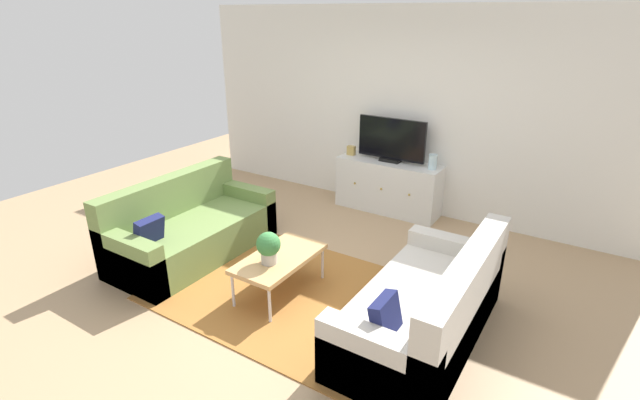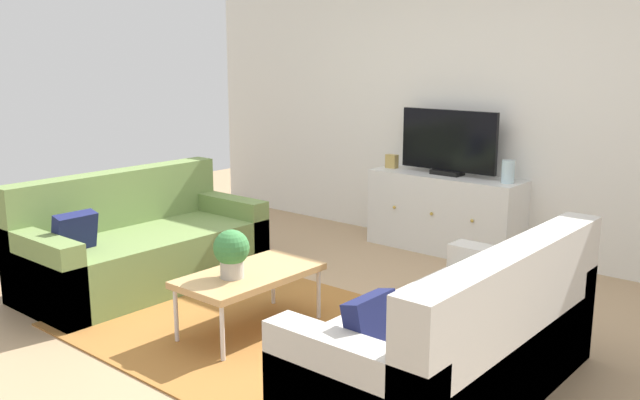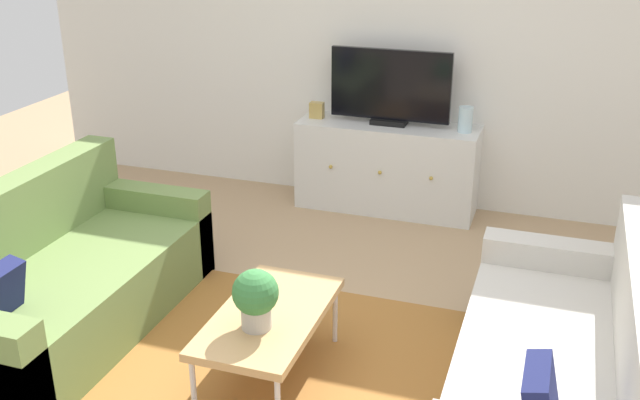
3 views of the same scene
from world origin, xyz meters
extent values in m
plane|color=tan|center=(0.00, 0.00, 0.00)|extent=(10.00, 10.00, 0.00)
cube|color=silver|center=(0.00, 2.55, 1.35)|extent=(6.40, 0.12, 2.70)
cube|color=#9E662D|center=(0.00, -0.15, 0.01)|extent=(2.50, 1.90, 0.01)
cube|color=olive|center=(-1.35, -0.10, 0.22)|extent=(0.90, 1.88, 0.43)
cube|color=olive|center=(-1.70, -0.10, 0.44)|extent=(0.20, 1.88, 0.88)
cube|color=olive|center=(-1.35, 0.75, 0.29)|extent=(0.90, 0.18, 0.58)
cube|color=beige|center=(1.35, -0.10, 0.22)|extent=(0.90, 1.88, 0.43)
cube|color=beige|center=(1.70, -0.10, 0.44)|extent=(0.20, 1.88, 0.88)
cube|color=beige|center=(1.35, 0.75, 0.29)|extent=(0.90, 0.18, 0.58)
cube|color=tan|center=(-0.06, -0.20, 0.38)|extent=(0.52, 0.96, 0.04)
cylinder|color=silver|center=(-0.28, -0.64, 0.18)|extent=(0.03, 0.03, 0.36)
cylinder|color=silver|center=(-0.28, 0.24, 0.18)|extent=(0.03, 0.03, 0.36)
cylinder|color=silver|center=(0.16, 0.24, 0.18)|extent=(0.03, 0.03, 0.36)
cylinder|color=#B7B2A8|center=(-0.06, -0.35, 0.46)|extent=(0.15, 0.15, 0.11)
sphere|color=#387A3D|center=(-0.06, -0.35, 0.60)|extent=(0.23, 0.23, 0.23)
cube|color=silver|center=(-0.05, 2.27, 0.36)|extent=(1.44, 0.44, 0.71)
sphere|color=#B79338|center=(-0.45, 2.04, 0.39)|extent=(0.03, 0.03, 0.03)
sphere|color=#B79338|center=(-0.05, 2.04, 0.39)|extent=(0.03, 0.03, 0.03)
sphere|color=#B79338|center=(0.35, 2.04, 0.39)|extent=(0.03, 0.03, 0.03)
cube|color=black|center=(-0.05, 2.29, 0.73)|extent=(0.28, 0.16, 0.04)
cube|color=black|center=(-0.05, 2.29, 1.03)|extent=(0.95, 0.04, 0.55)
cylinder|color=silver|center=(0.55, 2.27, 0.81)|extent=(0.11, 0.11, 0.19)
cube|color=tan|center=(-0.65, 2.27, 0.78)|extent=(0.11, 0.07, 0.13)
camera|label=1|loc=(2.40, -3.31, 2.60)|focal=26.05mm
camera|label=2|loc=(3.04, -3.13, 1.80)|focal=38.35mm
camera|label=3|loc=(1.24, -3.22, 2.37)|focal=41.51mm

